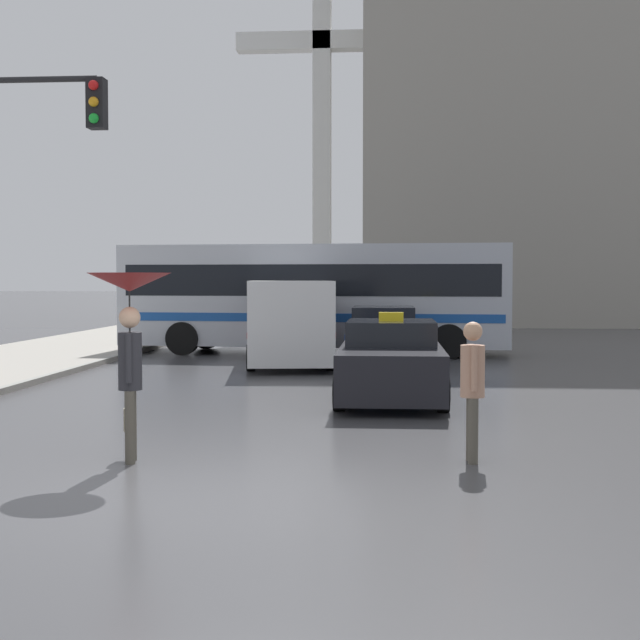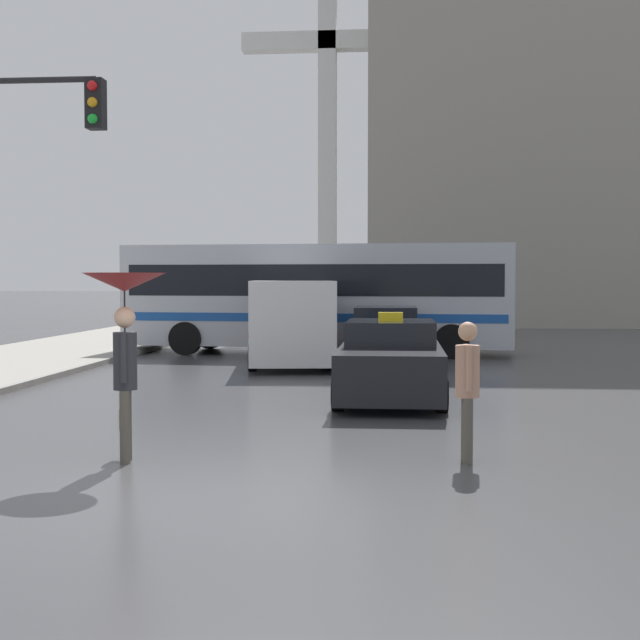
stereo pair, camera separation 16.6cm
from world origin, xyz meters
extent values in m
plane|color=#424244|center=(0.00, 0.00, 0.00)|extent=(300.00, 300.00, 0.00)
cube|color=black|center=(1.95, 7.39, 0.58)|extent=(1.80, 4.42, 0.82)
cube|color=black|center=(1.95, 7.61, 1.21)|extent=(1.58, 1.99, 0.44)
cylinder|color=black|center=(2.80, 6.02, 0.30)|extent=(0.20, 0.60, 0.60)
cylinder|color=black|center=(1.09, 6.02, 0.30)|extent=(0.20, 0.60, 0.60)
cylinder|color=black|center=(2.80, 8.76, 0.30)|extent=(0.20, 0.60, 0.60)
cylinder|color=black|center=(1.09, 8.76, 0.30)|extent=(0.20, 0.60, 0.60)
cube|color=yellow|center=(1.95, 7.39, 1.51)|extent=(0.44, 0.16, 0.16)
cube|color=navy|center=(1.76, 14.36, 0.52)|extent=(1.80, 4.46, 0.71)
cube|color=black|center=(1.76, 14.58, 1.17)|extent=(1.58, 2.01, 0.59)
cylinder|color=black|center=(2.62, 12.97, 0.30)|extent=(0.20, 0.60, 0.60)
cylinder|color=black|center=(0.91, 12.97, 0.30)|extent=(0.20, 0.60, 0.60)
cylinder|color=black|center=(2.62, 15.74, 0.30)|extent=(0.20, 0.60, 0.60)
cylinder|color=black|center=(0.91, 15.74, 0.30)|extent=(0.20, 0.60, 0.60)
cube|color=white|center=(-0.63, 13.99, 1.15)|extent=(2.67, 5.67, 1.98)
cube|color=black|center=(-0.63, 13.99, 1.50)|extent=(2.64, 5.24, 0.51)
cube|color=red|center=(-0.63, 13.99, 0.90)|extent=(2.67, 5.46, 0.14)
cylinder|color=black|center=(0.52, 12.49, 0.32)|extent=(0.28, 0.65, 0.63)
cylinder|color=black|center=(-1.37, 12.25, 0.32)|extent=(0.28, 0.65, 0.63)
cylinder|color=black|center=(0.11, 15.74, 0.32)|extent=(0.28, 0.65, 0.63)
cylinder|color=black|center=(-1.78, 15.50, 0.32)|extent=(0.28, 0.65, 0.63)
cube|color=#B2B7C1|center=(-0.27, 17.38, 1.72)|extent=(11.41, 3.43, 2.91)
cube|color=black|center=(-0.27, 17.38, 2.16)|extent=(10.85, 3.41, 0.89)
cube|color=#194C9E|center=(-0.27, 17.38, 1.11)|extent=(11.07, 3.43, 0.24)
cylinder|color=black|center=(3.75, 18.24, 0.48)|extent=(0.98, 0.36, 0.96)
cylinder|color=black|center=(3.54, 15.85, 0.48)|extent=(0.98, 0.36, 0.96)
cylinder|color=black|center=(-3.81, 18.88, 0.48)|extent=(0.98, 0.36, 0.96)
cylinder|color=black|center=(-4.01, 16.49, 0.48)|extent=(0.98, 0.36, 0.96)
cylinder|color=#4C473D|center=(-1.14, 1.57, 0.43)|extent=(0.14, 0.14, 0.87)
cylinder|color=#4C473D|center=(-1.18, 1.79, 0.43)|extent=(0.14, 0.14, 0.87)
cylinder|color=#28282D|center=(-1.16, 1.68, 1.21)|extent=(0.33, 0.33, 0.69)
sphere|color=#DBAD89|center=(-1.16, 1.68, 1.73)|extent=(0.25, 0.25, 0.25)
cylinder|color=#28282D|center=(-1.12, 1.50, 1.26)|extent=(0.08, 0.08, 0.58)
cylinder|color=#28282D|center=(-1.19, 1.86, 1.26)|extent=(0.08, 0.08, 0.58)
cone|color=maroon|center=(-1.16, 1.68, 2.15)|extent=(0.99, 0.99, 0.22)
cylinder|color=black|center=(-1.16, 1.68, 1.80)|extent=(0.02, 0.02, 0.69)
cube|color=#BFB28C|center=(-1.26, 1.93, 0.48)|extent=(0.13, 0.20, 0.28)
cylinder|color=#4C473D|center=(2.90, 2.10, 0.39)|extent=(0.12, 0.12, 0.78)
cylinder|color=#4C473D|center=(2.90, 1.88, 0.39)|extent=(0.12, 0.12, 0.78)
cylinder|color=tan|center=(2.90, 1.99, 1.09)|extent=(0.29, 0.29, 0.62)
sphere|color=tan|center=(2.90, 1.99, 1.57)|extent=(0.23, 0.23, 0.23)
cylinder|color=tan|center=(2.90, 2.18, 1.14)|extent=(0.07, 0.07, 0.53)
cylinder|color=tan|center=(2.91, 1.81, 1.14)|extent=(0.07, 0.07, 0.53)
cube|color=black|center=(-2.77, 5.41, 4.99)|extent=(0.28, 0.28, 0.80)
sphere|color=red|center=(-2.77, 5.25, 5.25)|extent=(0.16, 0.16, 0.16)
sphere|color=orange|center=(-2.77, 5.25, 4.99)|extent=(0.16, 0.16, 0.16)
sphere|color=green|center=(-2.77, 5.25, 4.73)|extent=(0.16, 0.16, 0.16)
cube|color=gray|center=(7.97, 36.99, 12.25)|extent=(14.51, 11.24, 24.50)
cube|color=white|center=(-1.54, 36.86, 9.87)|extent=(0.90, 0.90, 19.74)
cube|color=white|center=(-1.54, 36.86, 14.21)|extent=(8.69, 0.90, 0.90)
camera|label=1|loc=(1.91, -8.65, 2.18)|focal=50.00mm
camera|label=2|loc=(2.08, -8.63, 2.18)|focal=50.00mm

